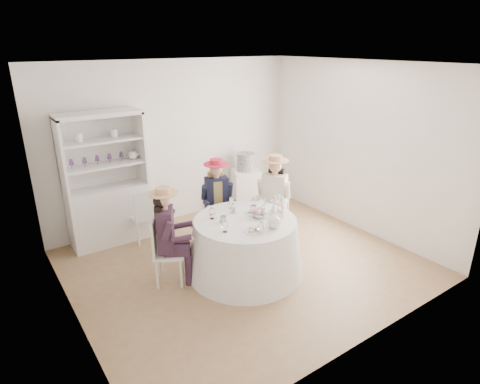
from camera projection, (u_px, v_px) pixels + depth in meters
ground at (244, 263)px, 5.68m from camera, size 4.50×4.50×0.00m
ceiling at (245, 64)px, 4.73m from camera, size 4.50×4.50×0.00m
wall_back at (176, 143)px, 6.74m from camera, size 4.50×0.00×4.50m
wall_front at (371, 227)px, 3.67m from camera, size 4.50×0.00×4.50m
wall_left at (61, 212)px, 4.00m from camera, size 0.00×4.50×4.50m
wall_right at (359, 148)px, 6.41m from camera, size 0.00×4.50×4.50m
tea_table at (245, 246)px, 5.34m from camera, size 1.55×1.55×0.77m
hutch at (108, 198)px, 6.09m from camera, size 1.23×0.54×2.02m
side_table at (246, 189)px, 7.47m from camera, size 0.61×0.61×0.74m
hatbox at (246, 162)px, 7.28m from camera, size 0.42×0.42×0.32m
guest_left at (168, 231)px, 4.99m from camera, size 0.56×0.51×1.31m
guest_mid at (217, 196)px, 6.07m from camera, size 0.50×0.54×1.33m
guest_right at (274, 194)px, 6.04m from camera, size 0.60×0.56×1.39m
spare_chair at (144, 214)px, 6.14m from camera, size 0.36×0.36×0.87m
teacup_a at (223, 219)px, 5.14m from camera, size 0.10×0.10×0.07m
teacup_b at (233, 211)px, 5.41m from camera, size 0.08×0.08×0.06m
teacup_c at (253, 208)px, 5.46m from camera, size 0.11×0.11×0.08m
flower_bowl at (259, 216)px, 5.27m from camera, size 0.24×0.24×0.05m
flower_arrangement at (257, 210)px, 5.29m from camera, size 0.16×0.17×0.06m
table_teapot at (274, 222)px, 4.96m from camera, size 0.24×0.17×0.18m
sandwich_plate at (254, 230)px, 4.89m from camera, size 0.26×0.26×0.06m
cupcake_stand at (278, 207)px, 5.39m from camera, size 0.26×0.26×0.24m
stemware_set at (245, 215)px, 5.18m from camera, size 0.90×0.94×0.15m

